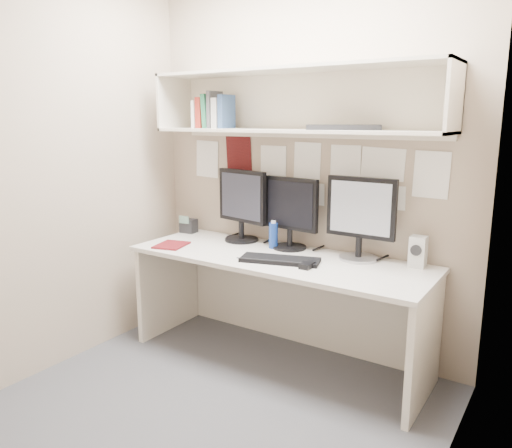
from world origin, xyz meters
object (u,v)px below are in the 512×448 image
Objects in this scene: desk at (278,308)px; maroon_notebook at (171,245)px; monitor_right at (361,216)px; speaker at (418,252)px; desk_phone at (189,226)px; monitor_left at (242,203)px; keyboard at (280,260)px; monitor_center at (291,210)px.

maroon_notebook is (-0.76, -0.19, 0.37)m from desk.
speaker is (0.36, 0.03, -0.19)m from monitor_right.
desk_phone is at bearing 179.51° from speaker.
desk is 0.98m from speaker.
monitor_left reaches higher than keyboard.
speaker is (0.83, 0.25, 0.46)m from desk.
speaker is (1.27, 0.03, -0.18)m from monitor_left.
maroon_notebook is (-1.23, -0.41, -0.27)m from monitor_right.
keyboard reaches higher than desk.
monitor_left is 2.22× the size of maroon_notebook.
monitor_left is at bearing -179.57° from monitor_right.
monitor_right reaches higher than desk_phone.
speaker reaches higher than maroon_notebook.
maroon_notebook is 0.43m from desk_phone.
monitor_center reaches higher than speaker.
monitor_right reaches higher than desk.
monitor_left reaches higher than desk_phone.
desk_phone is (-1.02, 0.32, 0.04)m from keyboard.
monitor_left is at bearing -5.16° from desk_phone.
desk is 0.87m from maroon_notebook.
keyboard is 0.84m from speaker.
speaker is 1.65m from maroon_notebook.
monitor_right is 2.24× the size of maroon_notebook.
speaker is 0.81× the size of maroon_notebook.
desk_phone is (-0.91, -0.01, -0.21)m from monitor_center.
monitor_center is 0.99× the size of keyboard.
monitor_left reaches higher than speaker.
monitor_center is 0.93m from desk_phone.
desk is at bearing -0.32° from maroon_notebook.
monitor_center is (0.40, 0.00, -0.01)m from monitor_left.
desk_phone is at bearing 146.03° from keyboard.
desk is 14.35× the size of desk_phone.
monitor_left is 2.73× the size of speaker.
monitor_center reaches higher than desk.
desk is 0.81m from monitor_left.
monitor_right is 2.76× the size of speaker.
maroon_notebook is at bearing -72.28° from desk_phone.
maroon_notebook is at bearing -166.58° from speaker.
desk_phone is at bearing -179.04° from monitor_right.
keyboard is (0.08, -0.11, 0.38)m from desk.
desk is 4.06× the size of keyboard.
maroon_notebook is at bearing -161.34° from monitor_right.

